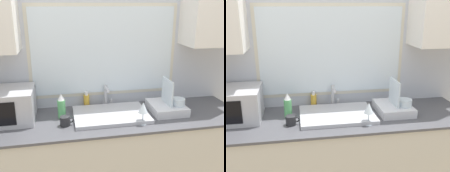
{
  "view_description": "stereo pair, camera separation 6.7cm",
  "coord_description": "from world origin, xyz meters",
  "views": [
    {
      "loc": [
        -0.39,
        -1.66,
        1.81
      ],
      "look_at": [
        0.0,
        0.28,
        1.19
      ],
      "focal_mm": 42.0,
      "sensor_mm": 36.0,
      "label": 1
    },
    {
      "loc": [
        -0.32,
        -1.67,
        1.81
      ],
      "look_at": [
        0.0,
        0.28,
        1.19
      ],
      "focal_mm": 42.0,
      "sensor_mm": 36.0,
      "label": 2
    }
  ],
  "objects": [
    {
      "name": "faucet",
      "position": [
        0.01,
        0.55,
        1.02
      ],
      "size": [
        0.08,
        0.15,
        0.2
      ],
      "color": "#B7B7BC",
      "rests_on": "countertop"
    },
    {
      "name": "microwave",
      "position": [
        -0.85,
        0.41,
        1.04
      ],
      "size": [
        0.48,
        0.38,
        0.26
      ],
      "color": "#B2B2B7",
      "rests_on": "countertop"
    },
    {
      "name": "spray_bottle",
      "position": [
        -0.4,
        0.38,
        1.01
      ],
      "size": [
        0.06,
        0.06,
        0.21
      ],
      "color": "#59B266",
      "rests_on": "countertop"
    },
    {
      "name": "wall_back",
      "position": [
        0.0,
        0.62,
        1.39
      ],
      "size": [
        6.0,
        0.38,
        2.6
      ],
      "color": "silver",
      "rests_on": "ground_plane"
    },
    {
      "name": "wine_glass",
      "position": [
        0.22,
        0.13,
        1.04
      ],
      "size": [
        0.07,
        0.07,
        0.18
      ],
      "color": "silver",
      "rests_on": "countertop"
    },
    {
      "name": "dish_rack",
      "position": [
        0.51,
        0.33,
        0.96
      ],
      "size": [
        0.29,
        0.34,
        0.29
      ],
      "color": "silver",
      "rests_on": "countertop"
    },
    {
      "name": "sink_basin",
      "position": [
        0.0,
        0.33,
        0.92
      ],
      "size": [
        0.61,
        0.43,
        0.03
      ],
      "color": "#B2B2B7",
      "rests_on": "countertop"
    },
    {
      "name": "mug_near_sink",
      "position": [
        -0.38,
        0.22,
        0.95
      ],
      "size": [
        0.11,
        0.08,
        0.08
      ],
      "color": "#262628",
      "rests_on": "countertop"
    },
    {
      "name": "countertop",
      "position": [
        0.0,
        0.31,
        0.45
      ],
      "size": [
        2.26,
        0.65,
        0.91
      ],
      "color": "beige",
      "rests_on": "ground_plane"
    },
    {
      "name": "soap_bottle",
      "position": [
        -0.17,
        0.58,
        0.97
      ],
      "size": [
        0.05,
        0.05,
        0.14
      ],
      "color": "gold",
      "rests_on": "countertop"
    }
  ]
}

